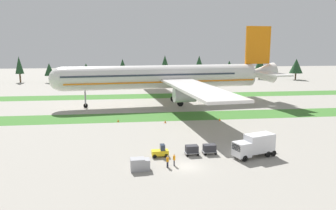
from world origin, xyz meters
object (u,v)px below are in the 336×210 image
at_px(baggage_tug, 160,152).
at_px(cargo_dolly_lead, 192,149).
at_px(uld_container_1, 143,164).
at_px(uld_container_0, 138,164).
at_px(cargo_dolly_second, 209,148).
at_px(taxiway_marker_0, 220,119).
at_px(catering_truck, 255,145).
at_px(airliner, 169,77).
at_px(taxiway_marker_2, 118,121).
at_px(ground_crew_loader, 174,159).
at_px(ground_crew_marshaller, 168,161).
at_px(taxiway_marker_1, 165,121).

bearing_deg(baggage_tug, cargo_dolly_lead, -90.00).
bearing_deg(uld_container_1, uld_container_0, -173.55).
bearing_deg(cargo_dolly_second, taxiway_marker_0, -22.50).
xyz_separation_m(baggage_tug, uld_container_1, (-3.02, -5.14, -0.04)).
distance_m(baggage_tug, taxiway_marker_0, 27.71).
bearing_deg(catering_truck, cargo_dolly_lead, 58.98).
bearing_deg(cargo_dolly_second, catering_truck, -112.06).
xyz_separation_m(cargo_dolly_lead, catering_truck, (9.47, -2.15, 1.03)).
distance_m(cargo_dolly_lead, cargo_dolly_second, 2.90).
relative_size(uld_container_0, uld_container_1, 1.00).
xyz_separation_m(catering_truck, taxiway_marker_0, (1.40, 24.60, -1.61)).
xyz_separation_m(airliner, uld_container_0, (-10.84, -50.32, -7.19)).
xyz_separation_m(uld_container_1, taxiway_marker_2, (-4.08, 29.60, -0.45)).
bearing_deg(cargo_dolly_second, ground_crew_loader, 122.27).
height_order(ground_crew_marshaller, uld_container_0, ground_crew_marshaller).
distance_m(catering_truck, taxiway_marker_0, 24.69).
distance_m(ground_crew_loader, uld_container_1, 4.73).
height_order(airliner, cargo_dolly_second, airliner).
bearing_deg(uld_container_0, taxiway_marker_2, 96.48).
bearing_deg(airliner, baggage_tug, 164.68).
height_order(baggage_tug, cargo_dolly_second, baggage_tug).
distance_m(cargo_dolly_lead, uld_container_0, 10.32).
xyz_separation_m(cargo_dolly_second, taxiway_marker_2, (-15.02, 24.07, -0.59)).
height_order(baggage_tug, taxiway_marker_2, baggage_tug).
bearing_deg(catering_truck, ground_crew_marshaller, 82.84).
xyz_separation_m(airliner, taxiway_marker_0, (8.77, -22.41, -7.71)).
distance_m(cargo_dolly_lead, catering_truck, 9.77).
xyz_separation_m(cargo_dolly_second, taxiway_marker_0, (7.97, 22.30, -0.58)).
bearing_deg(cargo_dolly_second, uld_container_0, 112.88).
bearing_deg(taxiway_marker_2, uld_container_1, -82.15).
bearing_deg(ground_crew_loader, taxiway_marker_0, -19.25).
bearing_deg(taxiway_marker_0, cargo_dolly_lead, -115.83).
relative_size(cargo_dolly_lead, taxiway_marker_0, 3.35).
bearing_deg(baggage_tug, ground_crew_marshaller, -176.08).
relative_size(cargo_dolly_second, taxiway_marker_2, 3.50).
distance_m(ground_crew_marshaller, taxiway_marker_1, 26.99).
distance_m(airliner, taxiway_marker_2, 26.22).
height_order(uld_container_0, taxiway_marker_0, uld_container_0).
xyz_separation_m(baggage_tug, ground_crew_marshaller, (0.55, -4.63, 0.13)).
xyz_separation_m(ground_crew_loader, taxiway_marker_2, (-8.69, 28.53, -0.62)).
distance_m(taxiway_marker_0, taxiway_marker_2, 23.06).
height_order(cargo_dolly_second, uld_container_0, uld_container_0).
relative_size(airliner, taxiway_marker_0, 119.27).
height_order(catering_truck, ground_crew_loader, catering_truck).
bearing_deg(taxiway_marker_2, taxiway_marker_1, -12.19).
bearing_deg(cargo_dolly_second, ground_crew_marshaller, 121.44).
bearing_deg(baggage_tug, cargo_dolly_second, -90.00).
bearing_deg(airliner, uld_container_0, 161.48).
bearing_deg(uld_container_0, taxiway_marker_0, 54.90).
height_order(catering_truck, uld_container_1, catering_truck).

